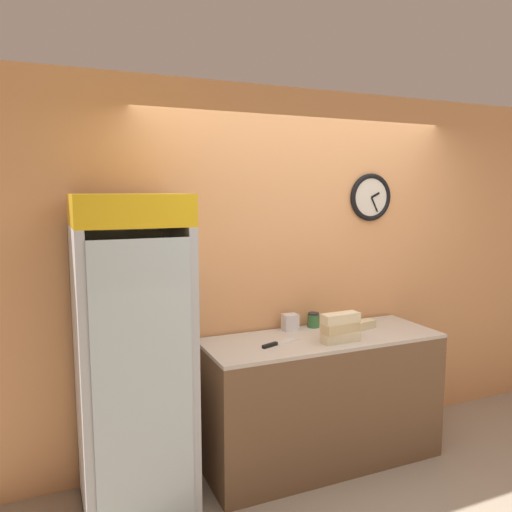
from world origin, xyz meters
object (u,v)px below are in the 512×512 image
Objects in this scene: sandwich_stack_middle at (340,328)px; chefs_knife at (276,344)px; sandwich_stack_bottom at (340,337)px; sandwich_flat_left at (361,325)px; beverage_cooler at (131,342)px; sandwich_stack_top at (341,318)px; condiment_jar at (313,320)px; napkin_dispenser at (290,322)px.

chefs_knife is (-0.43, 0.11, -0.09)m from sandwich_stack_middle.
sandwich_stack_bottom is at bearing 180.00° from sandwich_stack_middle.
sandwich_stack_middle is 0.39m from sandwich_flat_left.
beverage_cooler is at bearing 176.17° from chefs_knife.
sandwich_stack_top is (1.38, -0.17, 0.05)m from beverage_cooler.
sandwich_stack_middle is at bearing 0.00° from sandwich_stack_top.
chefs_knife is at bearing -3.83° from beverage_cooler.
beverage_cooler is 6.91× the size of sandwich_stack_middle.
sandwich_stack_middle is (0.00, 0.00, 0.07)m from sandwich_stack_bottom.
sandwich_flat_left is at bearing 1.20° from beverage_cooler.
sandwich_flat_left is at bearing 33.15° from sandwich_stack_bottom.
sandwich_stack_middle reaches higher than sandwich_flat_left.
sandwich_stack_bottom is (1.38, -0.17, -0.08)m from beverage_cooler.
chefs_knife is (-0.75, -0.10, -0.02)m from sandwich_flat_left.
sandwich_stack_middle is 0.07m from sandwich_stack_top.
sandwich_stack_top is 0.84× the size of chefs_knife.
sandwich_stack_middle is (1.38, -0.17, -0.02)m from beverage_cooler.
sandwich_stack_bottom reaches higher than sandwich_flat_left.
condiment_jar is (0.02, 0.40, -0.05)m from sandwich_stack_middle.
condiment_jar is at bearing 9.19° from beverage_cooler.
napkin_dispenser is (-0.50, 0.19, 0.03)m from sandwich_flat_left.
beverage_cooler is 5.89× the size of chefs_knife.
napkin_dispenser reaches higher than sandwich_flat_left.
sandwich_flat_left is 0.76m from chefs_knife.
sandwich_flat_left is 0.36m from condiment_jar.
sandwich_stack_middle reaches higher than condiment_jar.
beverage_cooler is 7.05× the size of sandwich_stack_top.
sandwich_flat_left is at bearing 7.44° from chefs_knife.
beverage_cooler reaches higher than sandwich_flat_left.
sandwich_stack_top is 0.41m from sandwich_flat_left.
beverage_cooler is 1.41m from condiment_jar.
beverage_cooler is 7.80× the size of sandwich_flat_left.
sandwich_stack_top is at bearing 0.00° from sandwich_stack_bottom.
chefs_knife is at bearing 165.59° from sandwich_stack_bottom.
sandwich_flat_left is (0.32, 0.21, -0.14)m from sandwich_stack_top.
chefs_knife is at bearing -172.56° from sandwich_flat_left.
sandwich_stack_top is at bearing -7.23° from beverage_cooler.
beverage_cooler is 1.22m from napkin_dispenser.
sandwich_stack_bottom is 2.29× the size of napkin_dispenser.
condiment_jar is at bearing 32.55° from chefs_knife.
sandwich_stack_bottom is 0.44m from napkin_dispenser.
sandwich_flat_left is (1.70, 0.04, -0.09)m from beverage_cooler.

